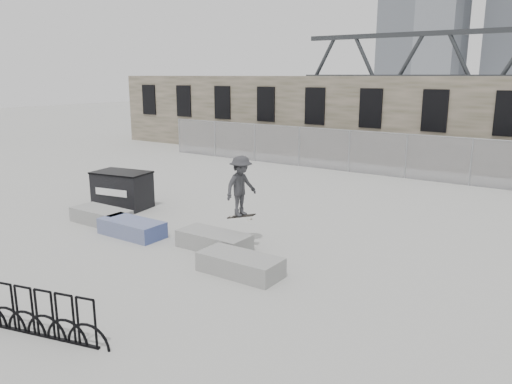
# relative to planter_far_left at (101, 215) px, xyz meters

# --- Properties ---
(ground) EXTENTS (120.00, 120.00, 0.00)m
(ground) POSITION_rel_planter_far_left_xyz_m (2.86, -0.15, -0.25)
(ground) COLOR #A2A19D
(ground) RESTS_ON ground
(stone_wall) EXTENTS (36.00, 2.58, 4.50)m
(stone_wall) POSITION_rel_planter_far_left_xyz_m (2.86, 16.09, 2.00)
(stone_wall) COLOR brown
(stone_wall) RESTS_ON ground
(chainlink_fence) EXTENTS (22.06, 0.06, 2.02)m
(chainlink_fence) POSITION_rel_planter_far_left_xyz_m (2.86, 12.35, 0.78)
(chainlink_fence) COLOR gray
(chainlink_fence) RESTS_ON ground
(planter_far_left) EXTENTS (2.00, 0.90, 0.46)m
(planter_far_left) POSITION_rel_planter_far_left_xyz_m (0.00, 0.00, 0.00)
(planter_far_left) COLOR #959592
(planter_far_left) RESTS_ON ground
(planter_center_left) EXTENTS (2.00, 0.90, 0.46)m
(planter_center_left) POSITION_rel_planter_far_left_xyz_m (1.76, -0.32, 0.00)
(planter_center_left) COLOR navy
(planter_center_left) RESTS_ON ground
(planter_center_right) EXTENTS (2.00, 0.90, 0.46)m
(planter_center_right) POSITION_rel_planter_far_left_xyz_m (4.45, 0.14, 0.00)
(planter_center_right) COLOR #959592
(planter_center_right) RESTS_ON ground
(planter_offset) EXTENTS (2.00, 0.90, 0.46)m
(planter_offset) POSITION_rel_planter_far_left_xyz_m (6.05, -0.86, 0.00)
(planter_offset) COLOR #959592
(planter_offset) RESTS_ON ground
(dumpster) EXTENTS (2.12, 1.50, 1.28)m
(dumpster) POSITION_rel_planter_far_left_xyz_m (-0.94, 1.70, 0.39)
(dumpster) COLOR black
(dumpster) RESTS_ON ground
(bike_rack) EXTENTS (4.37, 1.14, 0.90)m
(bike_rack) POSITION_rel_planter_far_left_xyz_m (4.06, -5.39, 0.19)
(bike_rack) COLOR black
(bike_rack) RESTS_ON ground
(skateboarder) EXTENTS (0.81, 1.12, 1.75)m
(skateboarder) POSITION_rel_planter_far_left_xyz_m (4.92, 0.73, 1.43)
(skateboarder) COLOR #2E2E31
(skateboarder) RESTS_ON ground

